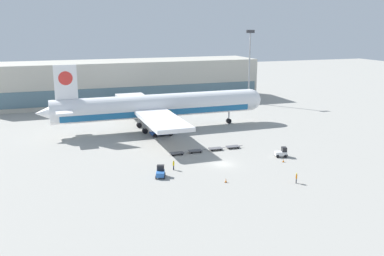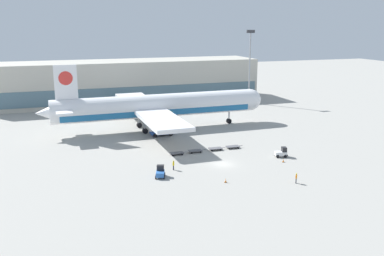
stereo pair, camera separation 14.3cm
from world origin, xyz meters
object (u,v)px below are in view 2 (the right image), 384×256
at_px(baggage_dolly_lead, 177,153).
at_px(traffic_cone_far, 226,180).
at_px(light_mast, 250,62).
at_px(baggage_dolly_second, 195,151).
at_px(airplane_main, 155,107).
at_px(baggage_tug_mid, 160,172).
at_px(ground_crew_near, 173,164).
at_px(baggage_dolly_trail, 233,147).
at_px(baggage_dolly_third, 215,148).
at_px(traffic_cone_near, 283,160).
at_px(scissor_lift_loader, 161,127).
at_px(ground_crew_far, 296,177).
at_px(baggage_tug_foreground, 282,153).

height_order(baggage_dolly_lead, traffic_cone_far, traffic_cone_far).
relative_size(light_mast, baggage_dolly_lead, 6.50).
xyz_separation_m(light_mast, baggage_dolly_second, (-36.11, -48.09, -13.57)).
bearing_deg(airplane_main, baggage_tug_mid, -103.37).
bearing_deg(ground_crew_near, baggage_dolly_trail, 154.98).
xyz_separation_m(baggage_dolly_second, baggage_dolly_trail, (8.71, 0.29, 0.00)).
xyz_separation_m(baggage_dolly_third, ground_crew_near, (-12.05, -9.19, 0.69)).
distance_m(baggage_dolly_third, ground_crew_near, 15.17).
relative_size(baggage_dolly_second, traffic_cone_near, 5.53).
xyz_separation_m(light_mast, scissor_lift_loader, (-39.15, -32.05, -11.79)).
bearing_deg(traffic_cone_far, baggage_tug_mid, 147.57).
bearing_deg(baggage_dolly_trail, baggage_dolly_second, -176.29).
relative_size(baggage_dolly_lead, traffic_cone_near, 5.53).
height_order(baggage_dolly_third, baggage_dolly_trail, same).
bearing_deg(airplane_main, ground_crew_far, -74.14).
distance_m(baggage_tug_mid, traffic_cone_far, 11.59).
height_order(light_mast, traffic_cone_near, light_mast).
bearing_deg(scissor_lift_loader, traffic_cone_far, -87.06).
bearing_deg(baggage_tug_mid, ground_crew_far, -97.99).
bearing_deg(baggage_dolly_trail, ground_crew_far, -84.45).
xyz_separation_m(baggage_tug_mid, baggage_dolly_second, (10.67, 11.81, -0.49)).
height_order(baggage_tug_mid, ground_crew_near, baggage_tug_mid).
xyz_separation_m(baggage_dolly_trail, ground_crew_far, (1.49, -22.51, 0.65)).
height_order(baggage_tug_foreground, baggage_dolly_lead, baggage_tug_foreground).
xyz_separation_m(ground_crew_near, traffic_cone_far, (6.54, -9.01, -0.71)).
xyz_separation_m(scissor_lift_loader, traffic_cone_far, (2.15, -34.05, -1.80)).
xyz_separation_m(baggage_dolly_second, ground_crew_far, (10.19, -22.21, 0.65)).
height_order(scissor_lift_loader, traffic_cone_far, scissor_lift_loader).
height_order(baggage_tug_foreground, baggage_dolly_second, baggage_tug_foreground).
bearing_deg(baggage_dolly_trail, traffic_cone_far, -115.88).
height_order(airplane_main, ground_crew_far, airplane_main).
relative_size(baggage_dolly_lead, baggage_dolly_trail, 1.00).
bearing_deg(baggage_dolly_lead, traffic_cone_far, -77.88).
height_order(baggage_tug_foreground, baggage_dolly_third, baggage_tug_foreground).
height_order(baggage_dolly_second, traffic_cone_near, traffic_cone_near).
height_order(baggage_dolly_trail, ground_crew_far, ground_crew_far).
relative_size(ground_crew_near, ground_crew_far, 1.03).
bearing_deg(baggage_tug_foreground, baggage_dolly_trail, 142.58).
distance_m(light_mast, ground_crew_far, 76.03).
xyz_separation_m(scissor_lift_loader, baggage_dolly_trail, (11.74, -15.74, -1.78)).
relative_size(light_mast, airplane_main, 0.42).
height_order(baggage_tug_mid, baggage_dolly_third, baggage_tug_mid).
xyz_separation_m(baggage_tug_foreground, ground_crew_far, (-5.32, -13.74, 0.17)).
bearing_deg(baggage_dolly_third, baggage_tug_foreground, -36.71).
distance_m(ground_crew_far, traffic_cone_far, 11.87).
relative_size(baggage_dolly_second, ground_crew_far, 2.10).
bearing_deg(airplane_main, baggage_dolly_second, -83.00).
relative_size(ground_crew_far, traffic_cone_far, 2.36).
height_order(ground_crew_far, traffic_cone_far, ground_crew_far).
relative_size(baggage_tug_mid, baggage_dolly_second, 0.74).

